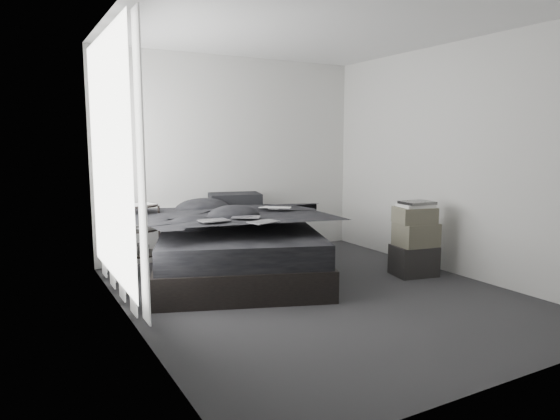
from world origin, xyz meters
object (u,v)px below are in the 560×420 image
bed (238,262)px  laptop (274,202)px  box_lower (414,260)px  side_stand (140,241)px

bed → laptop: 0.80m
laptop → box_lower: laptop is taller
bed → box_lower: box_lower is taller
bed → laptop: size_ratio=6.24×
bed → side_stand: bearing=169.6°
bed → laptop: bearing=7.5°
laptop → side_stand: (-1.37, 0.66, -0.43)m
bed → side_stand: size_ratio=2.84×
side_stand → bed: bearing=-30.6°
side_stand → box_lower: side_stand is taller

